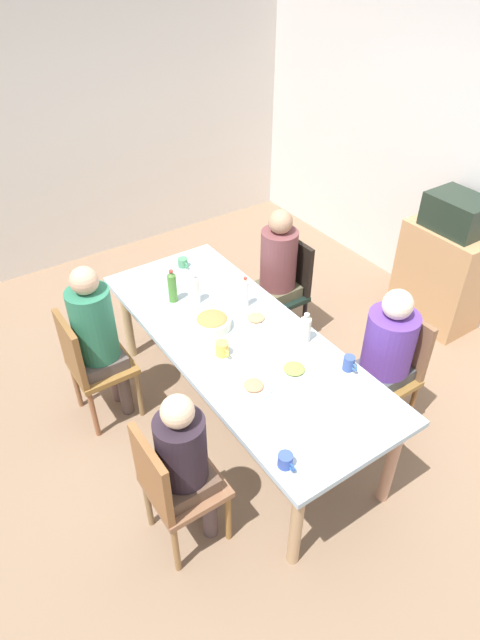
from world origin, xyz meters
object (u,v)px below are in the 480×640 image
at_px(person_1, 97,333).
at_px(side_cabinet, 441,275).
at_px(dining_table, 240,346).
at_px(plate_1, 256,319).
at_px(cup_0, 222,349).
at_px(chair_3, 285,286).
at_px(bottle_2, 306,328).
at_px(bowl_0, 212,322).
at_px(bottle_3, 245,292).
at_px(microwave, 458,213).
at_px(chair_2, 391,366).
at_px(cup_2, 349,363).
at_px(cup_1, 286,461).
at_px(chair_1, 90,363).
at_px(plate_0, 294,370).
at_px(person_0, 185,459).
at_px(cup_3, 183,263).
at_px(plate_2, 254,387).
at_px(person_2, 387,350).
at_px(person_3, 277,268).
at_px(bottle_0, 172,287).
at_px(chair_0, 171,485).

distance_m(person_1, side_cabinet, 2.94).
bearing_deg(dining_table, person_1, -128.06).
bearing_deg(plate_1, cup_0, -66.19).
xyz_separation_m(chair_3, bottle_2, (0.84, -0.51, 0.33)).
distance_m(chair_3, bowl_0, 1.04).
bearing_deg(bottle_3, microwave, 82.34).
distance_m(chair_3, bottle_3, 0.77).
bearing_deg(bottle_2, microwave, 98.83).
bearing_deg(chair_2, cup_2, -86.69).
xyz_separation_m(dining_table, cup_1, (0.96, -0.37, 0.11)).
distance_m(chair_1, person_1, 0.24).
bearing_deg(chair_2, plate_0, -100.56).
bearing_deg(person_0, bottle_2, 107.23).
relative_size(cup_3, side_cabinet, 0.13).
xyz_separation_m(plate_2, bottle_3, (-0.71, 0.42, 0.10)).
relative_size(chair_2, person_2, 0.78).
bearing_deg(chair_1, person_1, 90.00).
bearing_deg(bowl_0, person_3, 114.60).
bearing_deg(plate_1, chair_3, 127.34).
height_order(bottle_2, side_cabinet, bottle_2).
distance_m(person_3, bottle_2, 0.95).
bearing_deg(cup_3, person_3, 58.08).
xyz_separation_m(cup_3, bottle_3, (0.70, 0.11, 0.08)).
xyz_separation_m(person_2, plate_1, (-0.68, -0.56, 0.06)).
relative_size(plate_1, cup_2, 2.00).
xyz_separation_m(chair_1, bottle_0, (-0.03, 0.68, 0.35)).
height_order(cup_2, bottle_3, bottle_3).
height_order(cup_0, bottle_3, bottle_3).
bearing_deg(cup_2, bottle_2, -173.11).
bearing_deg(bowl_0, bottle_0, -170.04).
relative_size(dining_table, bowl_0, 9.15).
xyz_separation_m(bowl_0, bottle_0, (-0.41, -0.07, 0.08)).
height_order(person_0, person_3, person_3).
bearing_deg(chair_0, chair_1, 180.00).
relative_size(cup_0, bottle_2, 0.56).
height_order(person_3, microwave, person_3).
height_order(person_1, cup_0, person_1).
bearing_deg(chair_2, chair_3, 180.00).
bearing_deg(chair_3, cup_1, -38.11).
xyz_separation_m(chair_1, chair_3, (0.00, 1.68, 0.00)).
distance_m(plate_1, bottle_2, 0.38).
bearing_deg(chair_3, chair_1, -90.00).
bearing_deg(plate_0, bottle_3, 169.12).
bearing_deg(person_0, cup_0, 132.34).
bearing_deg(person_3, bottle_2, -26.29).
xyz_separation_m(chair_3, bottle_0, (-0.03, -1.00, 0.35)).
bearing_deg(bottle_2, chair_3, 148.93).
relative_size(chair_2, cup_3, 7.98).
relative_size(chair_0, cup_3, 7.98).
bearing_deg(plate_2, cup_1, -18.85).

